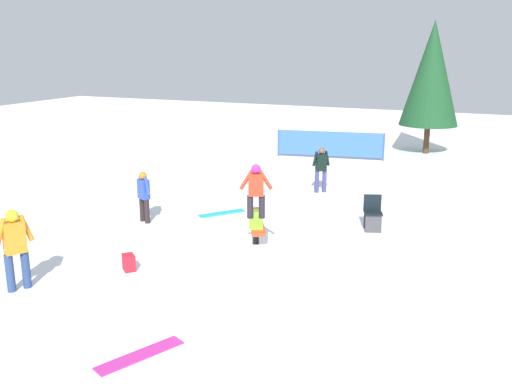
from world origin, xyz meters
TOP-DOWN VIEW (x-y plane):
  - ground_plane at (0.00, 0.00)m, footprint 60.00×60.00m
  - rail_feature at (0.00, 0.00)m, footprint 1.77×1.08m
  - snow_kicker_ramp at (-1.53, -0.77)m, footprint 2.28×2.15m
  - main_rider_on_rail at (0.00, 0.00)m, footprint 1.39×0.81m
  - bystander_orange at (-3.19, 3.54)m, footprint 0.68×0.42m
  - bystander_black at (6.14, 0.44)m, footprint 0.41×0.51m
  - bystander_blue at (1.33, 3.75)m, footprint 0.33×0.58m
  - loose_snowboard_cyan at (2.80, 2.24)m, footprint 1.21×1.04m
  - loose_snowboard_white at (1.58, 5.66)m, footprint 0.67×1.29m
  - loose_snowboard_magenta at (-4.30, 0.04)m, footprint 1.40×0.85m
  - folding_chair at (3.05, -1.86)m, footprint 0.56×0.56m
  - backpack_on_snow at (-1.58, 2.18)m, footprint 0.36×0.37m
  - safety_fence at (11.50, 1.71)m, footprint 0.75×4.28m
  - pine_tree_near at (14.23, -1.74)m, footprint 2.41×2.41m

SIDE VIEW (x-z plane):
  - ground_plane at x=0.00m, z-range 0.00..0.00m
  - loose_snowboard_cyan at x=2.80m, z-range 0.00..0.02m
  - loose_snowboard_white at x=1.58m, z-range 0.00..0.02m
  - loose_snowboard_magenta at x=-4.30m, z-range 0.00..0.02m
  - backpack_on_snow at x=-1.58m, z-range 0.00..0.34m
  - snow_kicker_ramp at x=-1.53m, z-range 0.00..0.64m
  - folding_chair at x=3.05m, z-range -0.03..0.85m
  - safety_fence at x=11.50m, z-range 0.05..1.15m
  - rail_feature at x=0.00m, z-range 0.29..1.21m
  - bystander_blue at x=1.33m, z-range 0.08..1.43m
  - bystander_black at x=6.14m, z-range 0.09..1.52m
  - bystander_orange at x=-3.19m, z-range 0.10..1.68m
  - main_rider_on_rail at x=0.00m, z-range 0.90..2.09m
  - pine_tree_near at x=14.23m, z-range 0.60..6.08m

